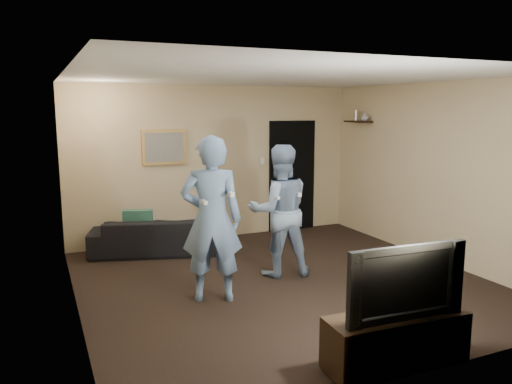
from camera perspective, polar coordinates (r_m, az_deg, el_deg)
name	(u,v)px	position (r m, az deg, el deg)	size (l,w,h in m)	color
ground	(282,282)	(6.58, 3.01, -10.18)	(5.00, 5.00, 0.00)	black
ceiling	(284,76)	(6.21, 3.23, 13.05)	(5.00, 5.00, 0.04)	silver
wall_back	(216,163)	(8.54, -4.57, 3.33)	(5.00, 0.04, 2.60)	tan
wall_front	(425,224)	(4.23, 18.78, -3.52)	(5.00, 0.04, 2.60)	tan
wall_left	(72,197)	(5.59, -20.32, -0.51)	(0.04, 5.00, 2.60)	tan
wall_right	(436,172)	(7.72, 19.88, 2.13)	(0.04, 5.00, 2.60)	tan
sofa	(154,236)	(7.89, -11.59, -4.91)	(1.90, 0.74, 0.56)	black
throw_pillow	(138,224)	(7.79, -13.32, -3.61)	(0.44, 0.14, 0.44)	#194C3F
painting_frame	(164,147)	(8.24, -10.47, 5.07)	(0.72, 0.05, 0.57)	olive
painting_canvas	(164,147)	(8.21, -10.42, 5.06)	(0.62, 0.01, 0.47)	slate
doorway	(292,176)	(9.14, 4.13, 1.85)	(0.90, 0.06, 2.00)	black
light_switch	(262,161)	(8.84, 0.70, 3.57)	(0.08, 0.02, 0.12)	silver
wall_shelf	(358,122)	(8.99, 11.59, 7.89)	(0.20, 0.60, 0.03)	black
shelf_vase	(365,117)	(8.83, 12.33, 8.42)	(0.14, 0.14, 0.15)	#A3A3A8
shelf_figurine	(356,115)	(9.04, 11.37, 8.57)	(0.06, 0.06, 0.18)	silver
tv_console	(396,340)	(4.64, 15.68, -15.95)	(1.27, 0.41, 0.45)	black
television	(399,279)	(4.43, 16.00, -9.54)	(1.12, 0.15, 0.64)	black
wii_player_left	(212,219)	(5.74, -5.10, -3.13)	(0.82, 0.67, 1.93)	#6B8DBB
wii_player_right	(279,211)	(6.63, 2.70, -2.15)	(0.97, 0.82, 1.75)	#7F99B9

